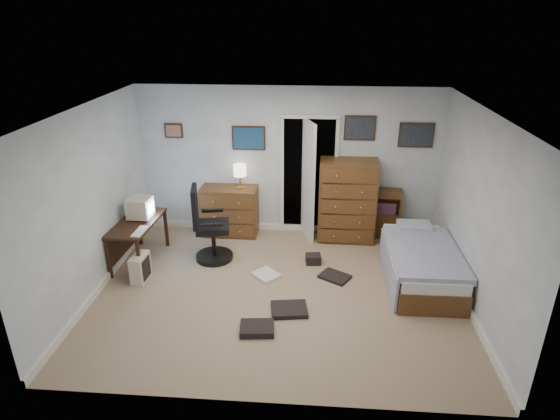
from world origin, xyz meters
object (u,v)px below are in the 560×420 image
object	(u,v)px
bed	(420,263)
low_dresser	(230,211)
computer_desk	(133,231)
office_chair	(209,232)
tall_dresser	(347,200)

from	to	relation	value
bed	low_dresser	bearing A→B (deg)	155.68
low_dresser	bed	size ratio (longest dim) A/B	0.53
computer_desk	low_dresser	distance (m)	1.68
computer_desk	office_chair	bearing A→B (deg)	10.11
low_dresser	tall_dresser	bearing A→B (deg)	0.57
bed	tall_dresser	bearing A→B (deg)	126.88
low_dresser	bed	distance (m)	3.26
computer_desk	low_dresser	bearing A→B (deg)	42.66
tall_dresser	bed	xyz separation A→B (m)	(0.99, -1.30, -0.41)
tall_dresser	bed	world-z (taller)	tall_dresser
office_chair	low_dresser	size ratio (longest dim) A/B	1.26
low_dresser	bed	xyz separation A→B (m)	(2.97, -1.33, -0.14)
office_chair	low_dresser	world-z (taller)	office_chair
computer_desk	bed	size ratio (longest dim) A/B	0.66
office_chair	tall_dresser	world-z (taller)	tall_dresser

